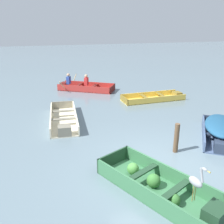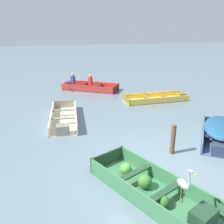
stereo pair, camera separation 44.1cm
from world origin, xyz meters
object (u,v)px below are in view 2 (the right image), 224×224
object	(u,v)px
dinghy_green_foreground	(152,189)
rowboat_red_with_crew	(87,86)
heron_on_dinghy	(184,183)
skiff_yellow_mid_moored	(158,98)
mooring_post	(173,139)
skiff_cream_near_moored	(64,119)
skiff_slate_blue_far_moored	(220,131)

from	to	relation	value
dinghy_green_foreground	rowboat_red_with_crew	xyz separation A→B (m)	(-0.07, 9.85, 0.03)
rowboat_red_with_crew	heron_on_dinghy	distance (m)	10.75
skiff_yellow_mid_moored	mooring_post	distance (m)	5.47
skiff_cream_near_moored	heron_on_dinghy	world-z (taller)	heron_on_dinghy
dinghy_green_foreground	mooring_post	distance (m)	2.17
rowboat_red_with_crew	heron_on_dinghy	size ratio (longest dim) A/B	3.93
dinghy_green_foreground	skiff_slate_blue_far_moored	distance (m)	3.85
dinghy_green_foreground	skiff_slate_blue_far_moored	bearing A→B (deg)	32.60
mooring_post	skiff_yellow_mid_moored	bearing A→B (deg)	70.97
skiff_cream_near_moored	heron_on_dinghy	xyz separation A→B (m)	(1.95, -5.87, 0.76)
dinghy_green_foreground	skiff_yellow_mid_moored	bearing A→B (deg)	65.50
skiff_cream_near_moored	skiff_slate_blue_far_moored	bearing A→B (deg)	-30.69
skiff_yellow_mid_moored	skiff_slate_blue_far_moored	bearing A→B (deg)	-88.58
dinghy_green_foreground	skiff_slate_blue_far_moored	world-z (taller)	skiff_slate_blue_far_moored
mooring_post	skiff_slate_blue_far_moored	bearing A→B (deg)	11.57
skiff_yellow_mid_moored	rowboat_red_with_crew	world-z (taller)	rowboat_red_with_crew
skiff_cream_near_moored	heron_on_dinghy	bearing A→B (deg)	-71.61
heron_on_dinghy	mooring_post	xyz separation A→B (m)	(1.08, 2.56, -0.42)
skiff_yellow_mid_moored	dinghy_green_foreground	bearing A→B (deg)	-114.50
skiff_slate_blue_far_moored	heron_on_dinghy	distance (m)	4.22
dinghy_green_foreground	rowboat_red_with_crew	size ratio (longest dim) A/B	0.99
skiff_cream_near_moored	mooring_post	distance (m)	4.51
skiff_slate_blue_far_moored	dinghy_green_foreground	bearing A→B (deg)	-147.40
skiff_cream_near_moored	skiff_slate_blue_far_moored	world-z (taller)	skiff_slate_blue_far_moored
skiff_cream_near_moored	rowboat_red_with_crew	xyz separation A→B (m)	(1.62, 4.85, 0.06)
skiff_cream_near_moored	mooring_post	size ratio (longest dim) A/B	3.43
skiff_slate_blue_far_moored	mooring_post	world-z (taller)	mooring_post
skiff_slate_blue_far_moored	rowboat_red_with_crew	size ratio (longest dim) A/B	0.81
skiff_yellow_mid_moored	rowboat_red_with_crew	distance (m)	4.39
skiff_slate_blue_far_moored	heron_on_dinghy	bearing A→B (deg)	-135.36
rowboat_red_with_crew	dinghy_green_foreground	bearing A→B (deg)	-89.57
skiff_cream_near_moored	rowboat_red_with_crew	distance (m)	5.11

